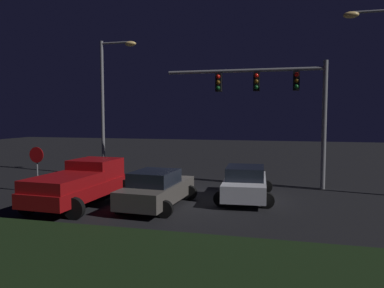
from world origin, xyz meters
The scene contains 8 objects.
ground_plane centered at (0.00, 0.00, 0.00)m, with size 80.00×80.00×0.00m, color black.
grass_median centered at (0.00, -9.08, 0.05)m, with size 22.44×7.16×0.10m, color black.
pickup_truck centered at (-3.96, -2.60, 1.00)m, with size 3.05×5.49×1.80m.
car_sedan centered at (2.60, -0.06, 0.74)m, with size 2.66×4.50×1.51m.
car_sedan_far centered at (-0.78, -2.28, 0.74)m, with size 2.66×4.50×1.51m.
traffic_signal_gantry centered at (3.75, 3.29, 4.90)m, with size 8.32×0.56×6.50m.
street_lamp_left centered at (-6.24, 4.45, 5.18)m, with size 2.36×0.44×8.28m.
stop_sign centered at (-7.33, -1.08, 1.56)m, with size 0.76×0.08×2.23m.
Camera 1 is at (4.25, -16.32, 3.72)m, focal length 34.38 mm.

